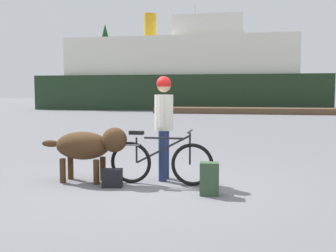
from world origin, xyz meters
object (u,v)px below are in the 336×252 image
dog (89,146)px  backpack (209,179)px  ferry_boat (183,76)px  sailboat_moored (194,104)px  bicycle (160,162)px  person_cyclist (164,117)px  handbag_pannier (112,178)px

dog → backpack: size_ratio=3.11×
dog → backpack: dog is taller
ferry_boat → sailboat_moored: (1.18, -1.43, -2.47)m
bicycle → person_cyclist: size_ratio=0.97×
bicycle → backpack: 1.02m
person_cyclist → handbag_pannier: 1.36m
person_cyclist → backpack: (0.87, -0.90, -0.84)m
ferry_boat → sailboat_moored: size_ratio=2.77×
bicycle → sailboat_moored: (-3.10, 28.01, 0.12)m
bicycle → dog: (-1.22, -0.05, 0.24)m
bicycle → person_cyclist: bearing=92.1°
person_cyclist → dog: size_ratio=1.18×
ferry_boat → handbag_pannier: bearing=-83.2°
backpack → dog: bearing=166.9°
person_cyclist → sailboat_moored: sailboat_moored is taller
sailboat_moored → bicycle: bearing=-83.7°
ferry_boat → sailboat_moored: 3.09m
bicycle → dog: size_ratio=1.14×
person_cyclist → ferry_boat: (-4.27, 29.07, 1.88)m
bicycle → ferry_boat: bearing=98.3°
handbag_pannier → sailboat_moored: bearing=94.8°
handbag_pannier → ferry_boat: 30.11m
handbag_pannier → bicycle: bearing=25.1°
person_cyclist → dog: person_cyclist is taller
person_cyclist → handbag_pannier: bearing=-135.1°
dog → handbag_pannier: bearing=-29.2°
backpack → bicycle: bearing=148.0°
dog → person_cyclist: bearing=19.0°
person_cyclist → ferry_boat: size_ratio=0.07×
person_cyclist → ferry_boat: ferry_boat is taller
dog → sailboat_moored: sailboat_moored is taller
ferry_boat → dog: bearing=-84.1°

